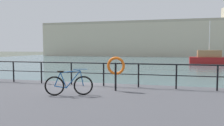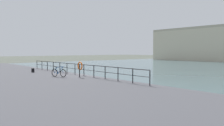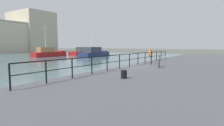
{
  "view_description": "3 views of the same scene",
  "coord_description": "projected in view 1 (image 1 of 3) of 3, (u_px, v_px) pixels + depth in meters",
  "views": [
    {
      "loc": [
        3.84,
        -10.12,
        2.46
      ],
      "look_at": [
        1.14,
        1.0,
        1.65
      ],
      "focal_mm": 34.05,
      "sensor_mm": 36.0,
      "label": 1
    },
    {
      "loc": [
        19.28,
        -12.44,
        3.04
      ],
      "look_at": [
        0.14,
        3.54,
        1.73
      ],
      "focal_mm": 36.8,
      "sensor_mm": 36.0,
      "label": 2
    },
    {
      "loc": [
        -13.49,
        -7.74,
        2.44
      ],
      "look_at": [
        0.36,
        1.55,
        0.81
      ],
      "focal_mm": 28.46,
      "sensor_mm": 36.0,
      "label": 3
    }
  ],
  "objects": [
    {
      "name": "ground_plane",
      "position": [
        86.0,
        96.0,
        10.89
      ],
      "size": [
        240.0,
        240.0,
        0.0
      ],
      "primitive_type": "plane",
      "color": "#4C5147"
    },
    {
      "name": "water_basin",
      "position": [
        143.0,
        61.0,
        40.16
      ],
      "size": [
        80.0,
        60.0,
        0.01
      ],
      "primitive_type": "cube",
      "color": "#476066",
      "rests_on": "ground_plane"
    },
    {
      "name": "life_ring_stand",
      "position": [
        116.0,
        67.0,
        8.7
      ],
      "size": [
        0.75,
        0.16,
        1.4
      ],
      "color": "black",
      "rests_on": "quay_promenade"
    },
    {
      "name": "parked_bicycle",
      "position": [
        69.0,
        85.0,
        7.83
      ],
      "size": [
        1.69,
        0.64,
        0.98
      ],
      "rotation": [
        0.0,
        0.0,
        0.33
      ],
      "color": "black",
      "rests_on": "quay_promenade"
    },
    {
      "name": "harbor_building",
      "position": [
        172.0,
        38.0,
        65.27
      ],
      "size": [
        67.15,
        16.47,
        15.23
      ],
      "color": "#C1B79E",
      "rests_on": "ground_plane"
    },
    {
      "name": "quay_railing",
      "position": [
        71.0,
        69.0,
        10.16
      ],
      "size": [
        19.4,
        0.07,
        1.08
      ],
      "color": "black",
      "rests_on": "quay_promenade"
    },
    {
      "name": "moored_blue_motorboat",
      "position": [
        214.0,
        59.0,
        33.39
      ],
      "size": [
        7.65,
        2.94,
        6.74
      ],
      "rotation": [
        0.0,
        0.0,
        -0.06
      ],
      "color": "maroon",
      "rests_on": "water_basin"
    }
  ]
}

